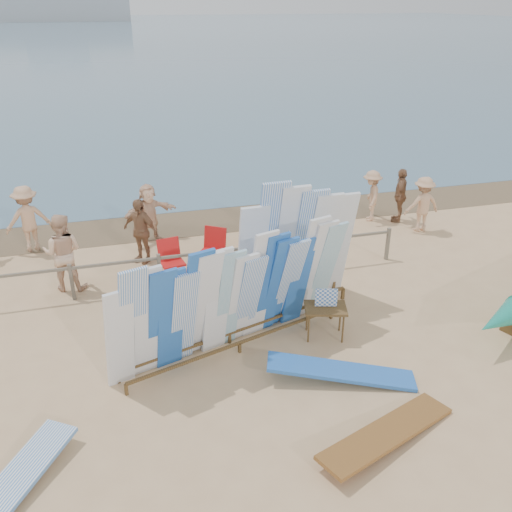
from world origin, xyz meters
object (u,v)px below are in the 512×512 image
object	(u,v)px
vendor_table	(325,321)
side_surfboard_rack	(296,248)
flat_board_e	(5,504)
beachgoer_4	(140,231)
main_surfboard_rack	(234,298)
flat_board_c	(387,440)
beach_chair_left	(212,254)
beachgoer_extra_0	(422,204)
beachgoer_6	(278,211)
beachgoer_10	(400,195)
beach_chair_right	(172,265)
beachgoer_3	(28,219)
beachgoer_9	(371,196)
flat_board_d	(340,380)
beachgoer_2	(63,252)
beachgoer_5	(149,213)
stroller	(276,242)

from	to	relation	value
vendor_table	side_surfboard_rack	bearing A→B (deg)	111.27
flat_board_e	beachgoer_4	distance (m)	7.75
main_surfboard_rack	flat_board_c	bearing A→B (deg)	-78.09
side_surfboard_rack	beachgoer_4	bearing A→B (deg)	132.85
beach_chair_left	beachgoer_extra_0	size ratio (longest dim) A/B	0.57
vendor_table	flat_board_e	distance (m)	6.41
beachgoer_6	beachgoer_10	bearing A→B (deg)	152.92
vendor_table	beach_chair_right	world-z (taller)	vendor_table
flat_board_c	beachgoer_3	xyz separation A→B (m)	(-6.05, 9.13, 0.92)
flat_board_e	beachgoer_9	bearing A→B (deg)	75.21
flat_board_d	beach_chair_left	bearing A→B (deg)	33.13
flat_board_e	beachgoer_3	bearing A→B (deg)	126.64
flat_board_e	beachgoer_6	bearing A→B (deg)	84.80
side_surfboard_rack	flat_board_c	world-z (taller)	side_surfboard_rack
beachgoer_4	beach_chair_left	bearing A→B (deg)	20.48
beachgoer_6	beachgoer_2	distance (m)	6.04
flat_board_e	beachgoer_3	distance (m)	8.87
beach_chair_right	beachgoer_9	distance (m)	6.83
beach_chair_left	beachgoer_2	world-z (taller)	beachgoer_2
side_surfboard_rack	beachgoer_2	world-z (taller)	side_surfboard_rack
side_surfboard_rack	vendor_table	distance (m)	1.81
beachgoer_9	beachgoer_4	size ratio (longest dim) A/B	0.92
flat_board_d	beachgoer_extra_0	size ratio (longest dim) A/B	1.63
flat_board_c	beachgoer_extra_0	bearing A→B (deg)	-56.55
flat_board_c	beachgoer_4	distance (m)	8.28
main_surfboard_rack	beachgoer_extra_0	distance (m)	8.09
beach_chair_left	beachgoer_4	world-z (taller)	beachgoer_4
beachgoer_10	beachgoer_2	xyz separation A→B (m)	(-9.83, -1.85, 0.11)
beach_chair_left	beachgoer_5	world-z (taller)	beachgoer_5
vendor_table	beachgoer_4	world-z (taller)	beachgoer_4
flat_board_d	beachgoer_9	xyz separation A→B (m)	(4.08, 7.13, 0.80)
main_surfboard_rack	beach_chair_right	xyz separation A→B (m)	(-0.78, 3.53, -0.86)
beachgoer_10	beachgoer_2	bearing A→B (deg)	-48.57
beach_chair_left	beachgoer_10	bearing A→B (deg)	47.32
beachgoer_9	beachgoer_extra_0	bearing A→B (deg)	64.47
beachgoer_4	beachgoer_2	size ratio (longest dim) A/B	0.92
flat_board_c	beachgoer_4	size ratio (longest dim) A/B	1.55
flat_board_e	beachgoer_3	size ratio (longest dim) A/B	1.46
flat_board_d	stroller	size ratio (longest dim) A/B	2.30
vendor_table	flat_board_c	bearing A→B (deg)	-76.47
beach_chair_right	beachgoer_4	bearing A→B (deg)	113.36
beach_chair_left	main_surfboard_rack	bearing A→B (deg)	-60.76
beachgoer_3	vendor_table	bearing A→B (deg)	118.51
stroller	beachgoer_4	distance (m)	3.57
flat_board_e	stroller	bearing A→B (deg)	81.69
beachgoer_6	vendor_table	bearing A→B (deg)	52.61
flat_board_d	beachgoer_3	bearing A→B (deg)	57.61
beachgoer_4	beachgoer_10	bearing A→B (deg)	47.04
flat_board_c	beachgoer_2	size ratio (longest dim) A/B	1.42
flat_board_e	beach_chair_right	bearing A→B (deg)	97.54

